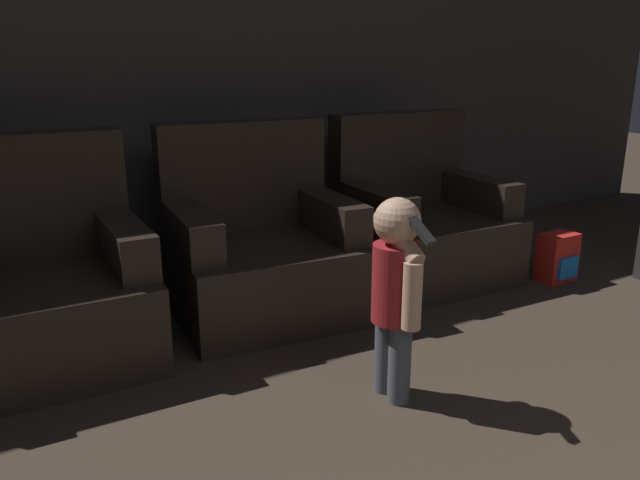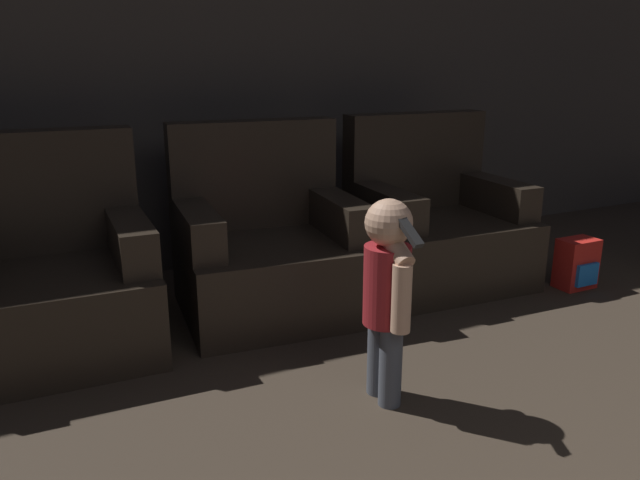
% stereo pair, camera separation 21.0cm
% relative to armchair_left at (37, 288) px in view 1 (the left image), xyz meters
% --- Properties ---
extents(wall_back, '(8.40, 0.05, 2.60)m').
position_rel_armchair_left_xyz_m(wall_back, '(1.19, 0.87, 0.97)').
color(wall_back, '#423D38').
rests_on(wall_back, ground_plane).
extents(armchair_left, '(0.93, 0.83, 0.97)m').
position_rel_armchair_left_xyz_m(armchair_left, '(0.00, 0.00, 0.00)').
color(armchair_left, black).
rests_on(armchair_left, ground_plane).
extents(armchair_middle, '(0.98, 0.88, 0.97)m').
position_rel_armchair_left_xyz_m(armchair_middle, '(1.07, -0.00, 0.00)').
color(armchair_middle, black).
rests_on(armchair_middle, ground_plane).
extents(armchair_right, '(0.94, 0.84, 0.97)m').
position_rel_armchair_left_xyz_m(armchair_right, '(2.14, -0.00, 0.00)').
color(armchair_right, black).
rests_on(armchair_right, ground_plane).
extents(person_toddler, '(0.18, 0.32, 0.80)m').
position_rel_armchair_left_xyz_m(person_toddler, '(1.13, -1.07, 0.15)').
color(person_toddler, '#474C56').
rests_on(person_toddler, ground_plane).
extents(toy_backpack, '(0.22, 0.17, 0.29)m').
position_rel_armchair_left_xyz_m(toy_backpack, '(2.79, -0.50, -0.18)').
color(toy_backpack, red).
rests_on(toy_backpack, ground_plane).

